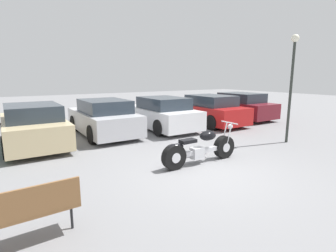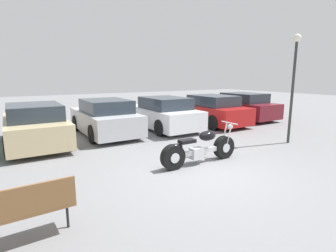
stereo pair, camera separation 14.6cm
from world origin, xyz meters
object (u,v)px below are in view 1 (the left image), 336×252
at_px(parked_car_white, 161,114).
at_px(parked_car_red, 208,110).
at_px(parked_car_maroon, 238,106).
at_px(park_bench, 13,213).
at_px(parked_car_champagne, 33,126).
at_px(lamp_post, 292,73).
at_px(motorcycle, 200,149).
at_px(parked_car_silver, 103,118).

bearing_deg(parked_car_white, parked_car_red, -4.57).
distance_m(parked_car_maroon, park_bench, 12.75).
xyz_separation_m(parked_car_white, park_bench, (-5.97, -6.08, -0.13)).
bearing_deg(parked_car_champagne, lamp_post, -29.59).
distance_m(motorcycle, parked_car_red, 6.05).
bearing_deg(parked_car_champagne, parked_car_white, 1.67).
relative_size(park_bench, lamp_post, 0.47).
xyz_separation_m(parked_car_silver, lamp_post, (5.09, -4.74, 1.78)).
height_order(parked_car_silver, park_bench, parked_car_silver).
height_order(motorcycle, park_bench, motorcycle).
distance_m(parked_car_silver, parked_car_maroon, 7.69).
bearing_deg(parked_car_red, lamp_post, -90.53).
height_order(parked_car_silver, parked_car_white, same).
height_order(parked_car_silver, lamp_post, lamp_post).
xyz_separation_m(parked_car_silver, parked_car_maroon, (7.69, -0.04, 0.00)).
bearing_deg(lamp_post, parked_car_maroon, 60.99).
xyz_separation_m(parked_car_champagne, park_bench, (-0.84, -5.93, -0.13)).
xyz_separation_m(parked_car_white, lamp_post, (2.52, -4.49, 1.78)).
bearing_deg(parked_car_silver, parked_car_red, -5.01).
height_order(motorcycle, parked_car_white, parked_car_white).
bearing_deg(parked_car_white, lamp_post, -60.68).
bearing_deg(parked_car_red, parked_car_white, 175.43).
xyz_separation_m(motorcycle, parked_car_white, (1.57, 4.62, 0.26)).
bearing_deg(parked_car_champagne, parked_car_silver, 8.74).
bearing_deg(parked_car_maroon, parked_car_red, -170.98).
relative_size(parked_car_champagne, parked_car_silver, 1.00).
height_order(parked_car_champagne, parked_car_white, same).
relative_size(parked_car_red, park_bench, 2.39).
relative_size(parked_car_white, park_bench, 2.39).
xyz_separation_m(parked_car_red, park_bench, (-8.53, -5.87, -0.13)).
xyz_separation_m(parked_car_silver, park_bench, (-3.40, -6.32, -0.13)).
bearing_deg(parked_car_silver, parked_car_champagne, -171.26).
distance_m(parked_car_white, parked_car_red, 2.57).
relative_size(parked_car_champagne, lamp_post, 1.12).
bearing_deg(parked_car_red, parked_car_champagne, 179.59).
xyz_separation_m(motorcycle, lamp_post, (4.10, 0.13, 2.04)).
bearing_deg(parked_car_maroon, motorcycle, -144.25).
distance_m(parked_car_champagne, parked_car_silver, 2.59).
distance_m(parked_car_white, lamp_post, 5.45).
relative_size(parked_car_champagne, park_bench, 2.39).
distance_m(parked_car_red, lamp_post, 4.64).
distance_m(parked_car_champagne, park_bench, 5.99).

